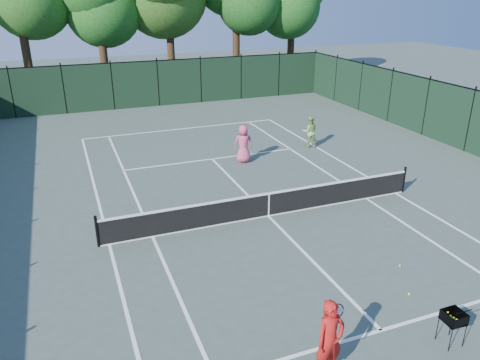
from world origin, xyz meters
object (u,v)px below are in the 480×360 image
object	(u,v)px
player_pink	(243,144)
loose_ball_midcourt	(409,294)
coach	(330,340)
player_green	(310,132)
ball_hopper	(454,317)
loose_ball_near_cart	(400,266)

from	to	relation	value
player_pink	loose_ball_midcourt	size ratio (longest dim) A/B	25.87
coach	player_green	size ratio (longest dim) A/B	1.13
player_green	loose_ball_midcourt	size ratio (longest dim) A/B	23.57
coach	ball_hopper	world-z (taller)	coach
loose_ball_near_cart	loose_ball_midcourt	size ratio (longest dim) A/B	1.00
player_green	ball_hopper	xyz separation A→B (m)	(-3.99, -13.67, -0.09)
ball_hopper	loose_ball_midcourt	size ratio (longest dim) A/B	12.44
ball_hopper	loose_ball_midcourt	xyz separation A→B (m)	(0.37, 1.77, -0.67)
player_pink	ball_hopper	distance (m)	12.82
coach	loose_ball_near_cart	size ratio (longest dim) A/B	26.57
player_pink	ball_hopper	bearing A→B (deg)	105.25
ball_hopper	loose_ball_midcourt	distance (m)	1.93
player_pink	loose_ball_near_cart	world-z (taller)	player_pink
coach	player_pink	distance (m)	13.01
player_green	loose_ball_near_cart	xyz separation A→B (m)	(-2.96, -10.71, -0.77)
ball_hopper	player_green	bearing A→B (deg)	78.27
coach	ball_hopper	bearing A→B (deg)	-10.38
coach	player_pink	size ratio (longest dim) A/B	1.03
coach	ball_hopper	distance (m)	3.08
coach	loose_ball_near_cart	world-z (taller)	coach
player_pink	player_green	xyz separation A→B (m)	(3.92, 0.86, -0.08)
player_pink	loose_ball_near_cart	bearing A→B (deg)	111.13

